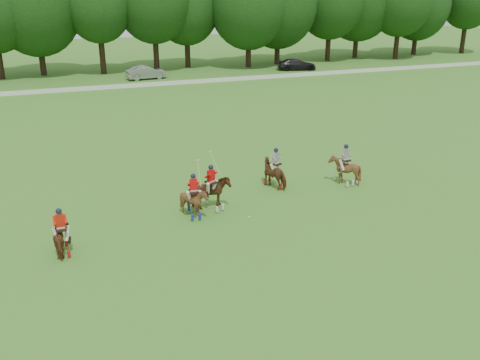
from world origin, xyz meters
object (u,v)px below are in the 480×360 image
object	(u,v)px
polo_stripe_b	(344,170)
polo_red_a	(62,238)
car_right	(297,64)
polo_red_b	(211,193)
polo_ball	(249,217)
car_mid	(146,73)
polo_red_c	(194,201)
polo_stripe_a	(275,173)

from	to	relation	value
polo_stripe_b	polo_red_a	bearing A→B (deg)	-168.41
car_right	polo_red_b	world-z (taller)	polo_red_b
polo_red_b	polo_ball	distance (m)	2.37
car_mid	car_right	size ratio (longest dim) A/B	0.94
polo_red_a	polo_ball	bearing A→B (deg)	4.37
polo_red_b	polo_red_c	xyz separation A→B (m)	(-1.08, -0.60, -0.06)
polo_stripe_b	polo_ball	xyz separation A→B (m)	(-6.78, -2.52, -0.81)
polo_ball	car_mid	bearing A→B (deg)	86.48
polo_stripe_a	polo_red_c	bearing A→B (deg)	-156.54
car_right	polo_red_a	xyz separation A→B (m)	(-30.55, -40.62, 0.03)
car_right	polo_stripe_a	size ratio (longest dim) A/B	2.15
polo_stripe_a	polo_red_a	bearing A→B (deg)	-160.58
car_mid	polo_red_c	size ratio (longest dim) A/B	1.65
polo_red_a	polo_stripe_b	size ratio (longest dim) A/B	0.90
polo_red_b	polo_stripe_b	size ratio (longest dim) A/B	1.24
polo_red_a	polo_red_b	size ratio (longest dim) A/B	0.72
car_mid	polo_stripe_a	world-z (taller)	polo_stripe_a
polo_stripe_a	car_mid	bearing A→B (deg)	90.67
car_right	polo_stripe_b	xyz separation A→B (m)	(-14.97, -37.43, 0.14)
polo_red_b	polo_ball	xyz separation A→B (m)	(1.42, -1.71, -0.82)
polo_stripe_a	car_right	bearing A→B (deg)	62.67
polo_stripe_a	polo_ball	xyz separation A→B (m)	(-2.89, -3.45, -0.78)
polo_ball	polo_stripe_a	bearing A→B (deg)	50.07
polo_red_a	polo_stripe_b	bearing A→B (deg)	11.59
polo_red_b	polo_stripe_b	world-z (taller)	polo_red_b
polo_red_c	polo_red_b	bearing A→B (deg)	28.96
polo_red_a	polo_stripe_a	size ratio (longest dim) A/B	0.92
car_right	polo_red_c	xyz separation A→B (m)	(-24.25, -38.84, 0.09)
polo_red_c	car_mid	bearing A→B (deg)	82.72
polo_red_a	car_right	bearing A→B (deg)	53.06
car_mid	car_right	world-z (taller)	car_mid
car_mid	polo_red_a	world-z (taller)	polo_red_a
polo_red_b	polo_stripe_a	xyz separation A→B (m)	(4.31, 1.74, -0.04)
car_mid	polo_red_a	xyz separation A→B (m)	(-11.26, -40.62, -0.01)
polo_red_a	polo_stripe_a	distance (m)	12.39
polo_red_b	polo_red_c	distance (m)	1.24
polo_red_b	car_mid	bearing A→B (deg)	84.21
polo_stripe_b	polo_ball	bearing A→B (deg)	-159.59
polo_red_c	polo_ball	distance (m)	2.84
car_right	polo_stripe_b	bearing A→B (deg)	171.76
polo_ball	polo_red_c	bearing A→B (deg)	156.09
car_right	polo_red_b	bearing A→B (deg)	162.35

